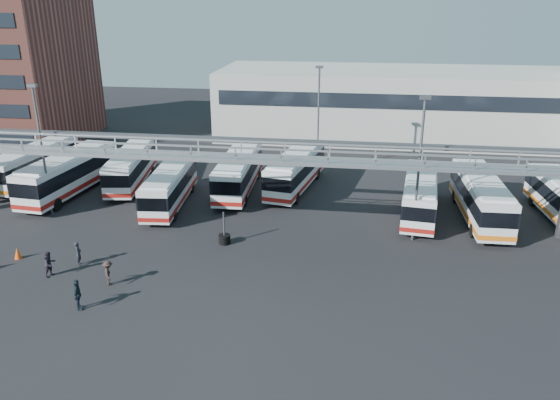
# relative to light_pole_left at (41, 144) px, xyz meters

# --- Properties ---
(ground) EXTENTS (140.00, 140.00, 0.00)m
(ground) POSITION_rel_light_pole_left_xyz_m (16.00, -8.00, -5.73)
(ground) COLOR black
(ground) RESTS_ON ground
(gantry) EXTENTS (51.40, 5.15, 7.10)m
(gantry) POSITION_rel_light_pole_left_xyz_m (16.00, -2.13, -0.22)
(gantry) COLOR #999CA2
(gantry) RESTS_ON ground
(warehouse) EXTENTS (42.00, 14.00, 8.00)m
(warehouse) POSITION_rel_light_pole_left_xyz_m (28.00, 30.00, -1.73)
(warehouse) COLOR #9E9E99
(warehouse) RESTS_ON ground
(light_pole_left) EXTENTS (0.70, 0.35, 10.21)m
(light_pole_left) POSITION_rel_light_pole_left_xyz_m (0.00, 0.00, 0.00)
(light_pole_left) COLOR #4C4F54
(light_pole_left) RESTS_ON ground
(light_pole_mid) EXTENTS (0.70, 0.35, 10.21)m
(light_pole_mid) POSITION_rel_light_pole_left_xyz_m (28.00, -1.00, 0.00)
(light_pole_mid) COLOR #4C4F54
(light_pole_mid) RESTS_ON ground
(light_pole_back) EXTENTS (0.70, 0.35, 10.21)m
(light_pole_back) POSITION_rel_light_pole_left_xyz_m (20.00, 14.00, 0.00)
(light_pole_back) COLOR #4C4F54
(light_pole_back) RESTS_ON ground
(bus_0) EXTENTS (3.39, 11.03, 3.30)m
(bus_0) POSITION_rel_light_pole_left_xyz_m (-5.58, 7.19, -3.90)
(bus_0) COLOR silver
(bus_0) RESTS_ON ground
(bus_1) EXTENTS (3.75, 11.79, 3.52)m
(bus_1) POSITION_rel_light_pole_left_xyz_m (-0.76, 4.42, -3.78)
(bus_1) COLOR silver
(bus_1) RESTS_ON ground
(bus_2) EXTENTS (4.02, 10.67, 3.16)m
(bus_2) POSITION_rel_light_pole_left_xyz_m (3.55, 7.65, -3.98)
(bus_2) COLOR silver
(bus_2) RESTS_ON ground
(bus_3) EXTENTS (3.25, 10.43, 3.12)m
(bus_3) POSITION_rel_light_pole_left_xyz_m (8.80, 3.10, -4.00)
(bus_3) COLOR silver
(bus_3) RESTS_ON ground
(bus_4) EXTENTS (2.91, 11.16, 3.37)m
(bus_4) POSITION_rel_light_pole_left_xyz_m (13.62, 7.34, -3.86)
(bus_4) COLOR silver
(bus_4) RESTS_ON ground
(bus_5) EXTENTS (4.37, 11.17, 3.31)m
(bus_5) POSITION_rel_light_pole_left_xyz_m (18.50, 8.62, -3.90)
(bus_5) COLOR silver
(bus_5) RESTS_ON ground
(bus_7) EXTENTS (3.61, 10.61, 3.16)m
(bus_7) POSITION_rel_light_pole_left_xyz_m (28.84, 3.93, -3.98)
(bus_7) COLOR silver
(bus_7) RESTS_ON ground
(bus_8) EXTENTS (2.89, 11.23, 3.39)m
(bus_8) POSITION_rel_light_pole_left_xyz_m (33.35, 3.68, -3.85)
(bus_8) COLOR silver
(bus_8) RESTS_ON ground
(pedestrian_a) EXTENTS (0.56, 0.69, 1.62)m
(pedestrian_a) POSITION_rel_light_pole_left_xyz_m (6.48, -8.01, -4.92)
(pedestrian_a) COLOR black
(pedestrian_a) RESTS_ON ground
(pedestrian_b) EXTENTS (0.87, 0.97, 1.63)m
(pedestrian_b) POSITION_rel_light_pole_left_xyz_m (5.45, -9.63, -4.91)
(pedestrian_b) COLOR black
(pedestrian_b) RESTS_ON ground
(pedestrian_c) EXTENTS (0.96, 1.16, 1.56)m
(pedestrian_c) POSITION_rel_light_pole_left_xyz_m (9.51, -10.17, -4.95)
(pedestrian_c) COLOR #2D211E
(pedestrian_c) RESTS_ON ground
(pedestrian_d) EXTENTS (0.74, 1.15, 1.81)m
(pedestrian_d) POSITION_rel_light_pole_left_xyz_m (9.03, -13.00, -4.82)
(pedestrian_d) COLOR #1A262F
(pedestrian_d) RESTS_ON ground
(cone_right) EXTENTS (0.50, 0.50, 0.76)m
(cone_right) POSITION_rel_light_pole_left_xyz_m (2.01, -7.73, -5.34)
(cone_right) COLOR #EC470D
(cone_right) RESTS_ON ground
(tire_stack) EXTENTS (0.83, 0.83, 2.36)m
(tire_stack) POSITION_rel_light_pole_left_xyz_m (14.94, -3.50, -5.33)
(tire_stack) COLOR black
(tire_stack) RESTS_ON ground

